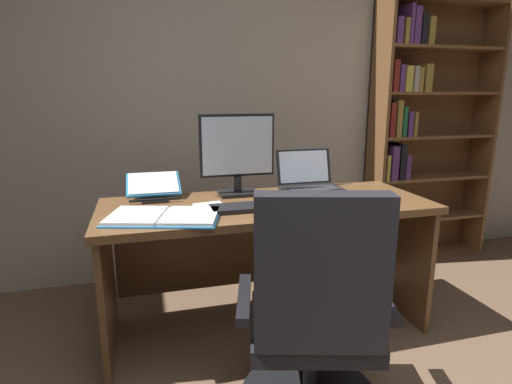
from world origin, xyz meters
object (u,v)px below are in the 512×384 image
Objects in this scene: office_chair at (315,329)px; monitor at (237,155)px; bookshelf at (418,135)px; pen at (216,206)px; keyboard at (252,207)px; reading_stand_with_book at (154,186)px; notepad at (212,208)px; computer_mouse at (307,202)px; desk at (263,233)px; laptop at (309,182)px; open_binder at (164,216)px.

monitor reaches higher than office_chair.
pen is at bearing -155.92° from bookshelf.
bookshelf is 2.16m from office_chair.
office_chair is at bearing -84.51° from monitor.
keyboard is 1.42× the size of reading_stand_with_book.
notepad is at bearing -126.36° from monitor.
office_chair reaches higher than keyboard.
computer_mouse is 0.50× the size of notepad.
notepad is at bearing 128.30° from office_chair.
reading_stand_with_book is at bearing 153.32° from computer_mouse.
office_chair reaches higher than desk.
bookshelf reaches higher than notepad.
laptop is at bearing -3.69° from reading_stand_with_book.
reading_stand_with_book is at bearing -167.49° from bookshelf.
office_chair is at bearing -60.82° from reading_stand_with_book.
desk is 0.47m from monitor.
computer_mouse is (0.19, -0.19, 0.22)m from desk.
desk is 3.82× the size of monitor.
desk is 17.04× the size of computer_mouse.
pen is at bearing 0.00° from notepad.
monitor is (-0.09, 0.95, 0.56)m from office_chair.
laptop is at bearing 22.76° from desk.
reading_stand_with_book is at bearing 130.52° from notepad.
reading_stand_with_book reaches higher than computer_mouse.
laptop reaches higher than pen.
laptop is 0.92m from reading_stand_with_book.
desk is 0.64m from open_binder.
bookshelf is 1.65m from monitor.
reading_stand_with_book is at bearing 140.58° from keyboard.
desk is at bearing -157.24° from laptop.
office_chair is (-0.02, -0.81, -0.12)m from desk.
pen is (-0.29, -0.13, 0.22)m from desk.
monitor reaches higher than laptop.
keyboard is at bearing -143.76° from laptop.
keyboard is 2.00× the size of notepad.
desk is at bearing 134.63° from computer_mouse.
reading_stand_with_book is 1.41× the size of notepad.
notepad is at bearing 180.00° from pen.
laptop is 3.40× the size of computer_mouse.
desk is 0.82m from office_chair.
notepad is at bearing -157.46° from laptop.
laptop is 0.61× the size of open_binder.
computer_mouse is at bearing -7.19° from notepad.
keyboard is at bearing -121.17° from desk.
pen is at bearing -156.31° from desk.
office_chair is 1.10m from monitor.
laptop is 0.70m from notepad.
office_chair reaches higher than laptop.
keyboard is at bearing -17.83° from notepad.
computer_mouse is at bearing -114.31° from laptop.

